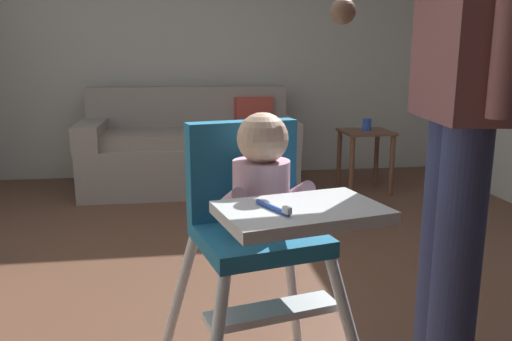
# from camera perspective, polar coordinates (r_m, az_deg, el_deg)

# --- Properties ---
(ground) EXTENTS (6.08, 7.00, 0.10)m
(ground) POSITION_cam_1_polar(r_m,az_deg,el_deg) (2.50, -0.62, -15.26)
(ground) COLOR brown
(wall_far) EXTENTS (5.28, 0.06, 2.73)m
(wall_far) POSITION_cam_1_polar(r_m,az_deg,el_deg) (4.94, -5.04, 15.38)
(wall_far) COLOR #B8B7B1
(wall_far) RESTS_ON ground
(couch) EXTENTS (1.79, 0.86, 0.86)m
(couch) POSITION_cam_1_polar(r_m,az_deg,el_deg) (4.47, -7.36, 2.35)
(couch) COLOR gray
(couch) RESTS_ON ground
(high_chair) EXTENTS (0.72, 0.81, 0.97)m
(high_chair) POSITION_cam_1_polar(r_m,az_deg,el_deg) (1.54, 0.34, -4.38)
(high_chair) COLOR white
(high_chair) RESTS_ON ground
(adult_standing) EXTENTS (0.51, 0.55, 1.74)m
(adult_standing) POSITION_cam_1_polar(r_m,az_deg,el_deg) (1.59, 21.98, 7.11)
(adult_standing) COLOR navy
(adult_standing) RESTS_ON ground
(side_table) EXTENTS (0.40, 0.40, 0.52)m
(side_table) POSITION_cam_1_polar(r_m,az_deg,el_deg) (4.37, 12.14, 2.57)
(side_table) COLOR brown
(side_table) RESTS_ON ground
(sippy_cup) EXTENTS (0.07, 0.07, 0.10)m
(sippy_cup) POSITION_cam_1_polar(r_m,az_deg,el_deg) (4.34, 12.30, 5.04)
(sippy_cup) COLOR #284CB7
(sippy_cup) RESTS_ON side_table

